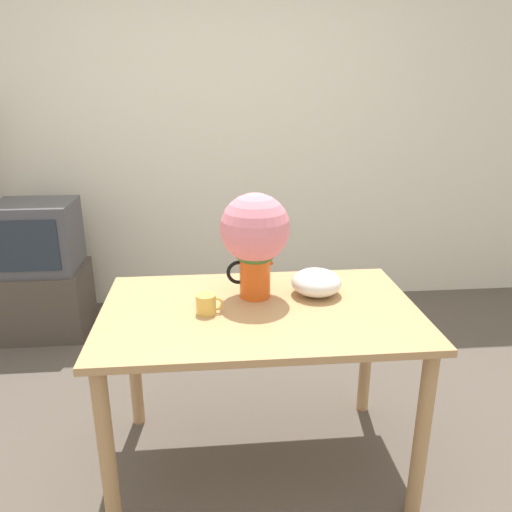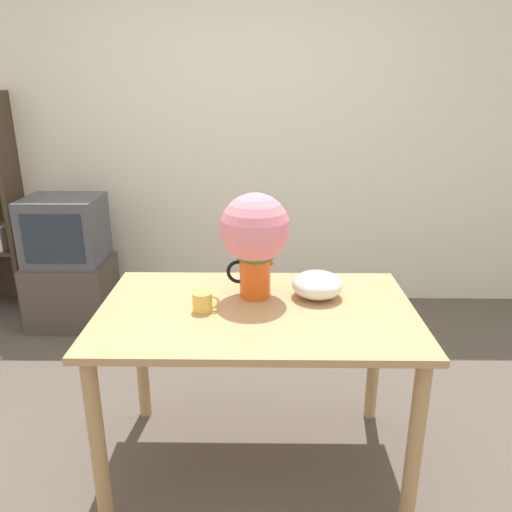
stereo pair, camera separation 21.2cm
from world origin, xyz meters
TOP-DOWN VIEW (x-y plane):
  - ground_plane at (0.00, 0.00)m, footprint 12.00×12.00m
  - wall_back at (0.00, 1.95)m, footprint 8.00×0.05m
  - table at (0.12, 0.03)m, footprint 1.31×0.82m
  - flower_vase at (0.11, 0.15)m, footprint 0.29×0.29m
  - coffee_mug at (-0.09, 0.00)m, footprint 0.11×0.08m
  - white_bowl at (0.38, 0.15)m, footprint 0.22×0.22m
  - tv_stand at (-1.23, 1.47)m, footprint 0.56×0.48m
  - tv_set at (-1.23, 1.47)m, footprint 0.51×0.44m

SIDE VIEW (x-z plane):
  - ground_plane at x=0.00m, z-range 0.00..0.00m
  - tv_stand at x=-1.23m, z-range 0.00..0.47m
  - table at x=0.12m, z-range 0.28..1.06m
  - tv_set at x=-1.23m, z-range 0.47..0.93m
  - coffee_mug at x=-0.09m, z-range 0.79..0.87m
  - white_bowl at x=0.38m, z-range 0.79..0.90m
  - flower_vase at x=0.11m, z-range 0.83..1.29m
  - wall_back at x=0.00m, z-range 0.00..2.60m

